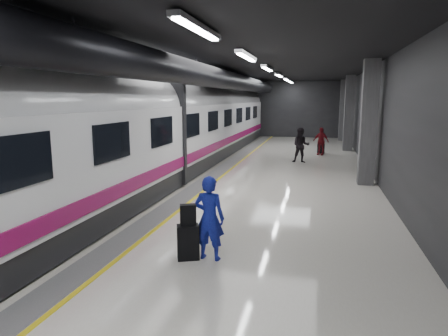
# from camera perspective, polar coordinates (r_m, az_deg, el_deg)

# --- Properties ---
(ground) EXTENTS (40.00, 40.00, 0.00)m
(ground) POSITION_cam_1_polar(r_m,az_deg,el_deg) (13.92, 1.37, -3.08)
(ground) COLOR silver
(ground) RESTS_ON ground
(platform_hall) EXTENTS (10.02, 40.02, 4.51)m
(platform_hall) POSITION_cam_1_polar(r_m,az_deg,el_deg) (14.56, 1.10, 11.52)
(platform_hall) COLOR black
(platform_hall) RESTS_ON ground
(train) EXTENTS (3.05, 38.00, 4.05)m
(train) POSITION_cam_1_polar(r_m,az_deg,el_deg) (14.62, -11.21, 5.57)
(train) COLOR black
(train) RESTS_ON ground
(traveler_main) EXTENTS (0.64, 0.45, 1.67)m
(traveler_main) POSITION_cam_1_polar(r_m,az_deg,el_deg) (7.81, -2.11, -7.16)
(traveler_main) COLOR #162BAA
(traveler_main) RESTS_ON ground
(suitcase_main) EXTENTS (0.49, 0.41, 0.69)m
(suitcase_main) POSITION_cam_1_polar(r_m,az_deg,el_deg) (7.99, -5.15, -10.51)
(suitcase_main) COLOR black
(suitcase_main) RESTS_ON ground
(shoulder_bag) EXTENTS (0.35, 0.27, 0.41)m
(shoulder_bag) POSITION_cam_1_polar(r_m,az_deg,el_deg) (7.84, -5.16, -6.67)
(shoulder_bag) COLOR black
(shoulder_bag) RESTS_ON suitcase_main
(traveler_far_a) EXTENTS (0.84, 0.66, 1.71)m
(traveler_far_a) POSITION_cam_1_polar(r_m,az_deg,el_deg) (19.97, 10.94, 3.19)
(traveler_far_a) COLOR black
(traveler_far_a) RESTS_ON ground
(traveler_far_b) EXTENTS (0.98, 0.73, 1.54)m
(traveler_far_b) POSITION_cam_1_polar(r_m,az_deg,el_deg) (23.00, 13.67, 3.74)
(traveler_far_b) COLOR maroon
(traveler_far_b) RESTS_ON ground
(suitcase_far) EXTENTS (0.42, 0.32, 0.56)m
(suitcase_far) POSITION_cam_1_polar(r_m,az_deg,el_deg) (23.64, 13.68, 2.70)
(suitcase_far) COLOR black
(suitcase_far) RESTS_ON ground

